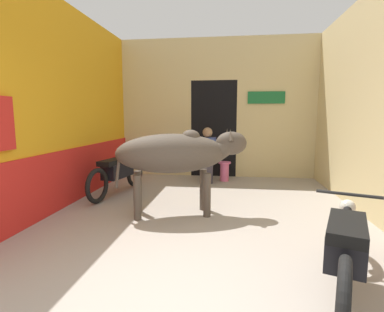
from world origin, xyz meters
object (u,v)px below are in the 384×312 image
at_px(motorcycle_far, 118,172).
at_px(plastic_stool, 224,171).
at_px(shopkeeper_seated, 207,153).
at_px(cow, 178,154).
at_px(motorcycle_near, 346,246).

height_order(motorcycle_far, plastic_stool, motorcycle_far).
relative_size(shopkeeper_seated, plastic_stool, 2.78).
relative_size(motorcycle_far, shopkeeper_seated, 1.56).
bearing_deg(cow, motorcycle_far, 142.71).
height_order(motorcycle_near, shopkeeper_seated, shopkeeper_seated).
distance_m(motorcycle_near, plastic_stool, 4.46).
relative_size(cow, motorcycle_far, 1.05).
bearing_deg(plastic_stool, cow, -104.68).
relative_size(motorcycle_near, shopkeeper_seated, 1.58).
bearing_deg(shopkeeper_seated, cow, -96.35).
distance_m(motorcycle_near, shopkeeper_seated, 4.42).
bearing_deg(shopkeeper_seated, plastic_stool, 23.28).
xyz_separation_m(shopkeeper_seated, plastic_stool, (0.39, 0.17, -0.42)).
height_order(cow, shopkeeper_seated, cow).
xyz_separation_m(motorcycle_far, shopkeeper_seated, (1.61, 1.25, 0.24)).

